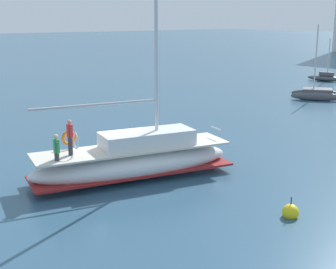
{
  "coord_description": "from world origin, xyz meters",
  "views": [
    {
      "loc": [
        19.83,
        -11.0,
        7.31
      ],
      "look_at": [
        1.81,
        2.24,
        1.8
      ],
      "focal_mm": 51.27,
      "sensor_mm": 36.0,
      "label": 1
    }
  ],
  "objects_px": {
    "moored_sloop_far": "(325,77)",
    "main_sailboat": "(135,159)",
    "moored_cutter_left": "(317,93)",
    "mooring_buoy": "(290,212)"
  },
  "relations": [
    {
      "from": "moored_sloop_far",
      "to": "moored_cutter_left",
      "type": "bearing_deg",
      "value": -56.77
    },
    {
      "from": "moored_cutter_left",
      "to": "mooring_buoy",
      "type": "height_order",
      "value": "moored_cutter_left"
    },
    {
      "from": "moored_cutter_left",
      "to": "main_sailboat",
      "type": "bearing_deg",
      "value": -70.89
    },
    {
      "from": "main_sailboat",
      "to": "mooring_buoy",
      "type": "relative_size",
      "value": 15.68
    },
    {
      "from": "moored_sloop_far",
      "to": "main_sailboat",
      "type": "bearing_deg",
      "value": -66.15
    },
    {
      "from": "moored_cutter_left",
      "to": "mooring_buoy",
      "type": "distance_m",
      "value": 27.91
    },
    {
      "from": "moored_cutter_left",
      "to": "mooring_buoy",
      "type": "xyz_separation_m",
      "value": [
        15.97,
        -22.89,
        -0.36
      ]
    },
    {
      "from": "main_sailboat",
      "to": "moored_sloop_far",
      "type": "height_order",
      "value": "main_sailboat"
    },
    {
      "from": "main_sailboat",
      "to": "moored_sloop_far",
      "type": "xyz_separation_m",
      "value": [
        -16.13,
        36.48,
        -0.48
      ]
    },
    {
      "from": "moored_sloop_far",
      "to": "mooring_buoy",
      "type": "height_order",
      "value": "moored_sloop_far"
    }
  ]
}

